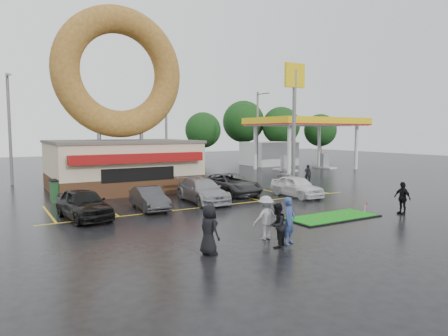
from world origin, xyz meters
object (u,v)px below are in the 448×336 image
gas_station (289,137)px  dumpster (66,191)px  car_black (83,204)px  donut_shop (121,130)px  streetlight_right (258,128)px  car_grey (230,184)px  person_blue (289,221)px  car_white (297,186)px  person_cameraman (402,198)px  shell_sign (294,99)px  putting_green (332,217)px  car_dgrey (149,198)px  streetlight_left (10,126)px  streetlight_mid (167,127)px  car_silver (203,190)px

gas_station → dumpster: (-27.50, -11.20, -3.05)m
car_black → donut_shop: bearing=55.6°
streetlight_right → gas_station: bearing=-13.7°
car_grey → person_blue: person_blue is taller
car_white → person_cameraman: (1.03, -7.15, 0.16)m
person_blue → shell_sign: bearing=21.4°
streetlight_right → putting_green: (-12.82, -24.34, -4.74)m
car_dgrey → person_blue: size_ratio=2.06×
person_cameraman → putting_green: person_cameraman is taller
car_dgrey → dumpster: (-3.50, 5.36, 0.03)m
gas_station → person_blue: bearing=-130.1°
gas_station → car_black: bearing=-148.2°
car_dgrey → person_cameraman: (11.02, -8.03, 0.24)m
shell_sign → car_dgrey: size_ratio=2.80×
car_grey → putting_green: 9.02m
person_cameraman → donut_shop: bearing=-142.9°
gas_station → streetlight_right: streetlight_right is taller
shell_sign → dumpster: (-20.50, -2.26, -6.73)m
streetlight_left → putting_green: 26.37m
person_blue → car_white: bearing=20.0°
shell_sign → streetlight_mid: 12.93m
streetlight_mid → streetlight_left: bearing=-175.9°
donut_shop → putting_green: donut_shop is taller
donut_shop → streetlight_right: donut_shop is taller
gas_station → car_black: (-27.66, -17.14, -2.94)m
streetlight_left → car_dgrey: 17.16m
streetlight_right → person_cameraman: bearing=-109.4°
streetlight_mid → car_silver: 17.01m
streetlight_mid → shell_sign: bearing=-44.7°
streetlight_mid → dumpster: 16.56m
car_grey → person_cameraman: 11.10m
streetlight_mid → person_cameraman: streetlight_mid is taller
donut_shop → person_blue: size_ratio=7.36×
streetlight_right → car_white: streetlight_right is taller
person_blue → dumpster: (-5.73, 14.70, -0.27)m
streetlight_mid → dumpster: size_ratio=5.00×
streetlight_right → car_white: bearing=-118.5°
shell_sign → streetlight_right: 10.68m
donut_shop → shell_sign: 16.29m
donut_shop → putting_green: bearing=-68.1°
streetlight_left → streetlight_mid: 14.04m
car_white → person_blue: person_blue is taller
car_silver → shell_sign: bearing=31.1°
streetlight_right → dumpster: 26.79m
person_blue → streetlight_right: bearing=29.0°
person_blue → person_cameraman: bearing=-19.1°
person_cameraman → car_white: bearing=-165.8°
shell_sign → car_grey: (-10.34, -5.45, -6.65)m
car_silver → dumpster: bearing=149.7°
person_blue → car_dgrey: bearing=75.9°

